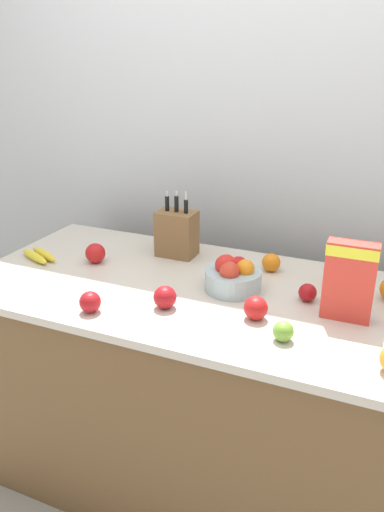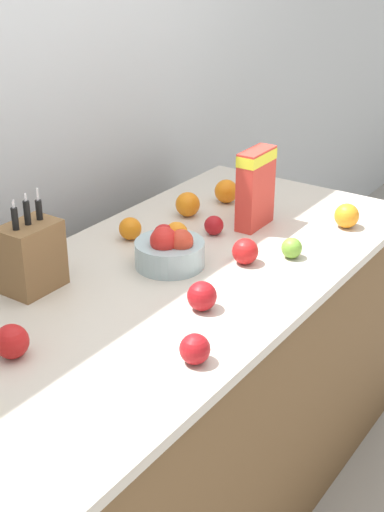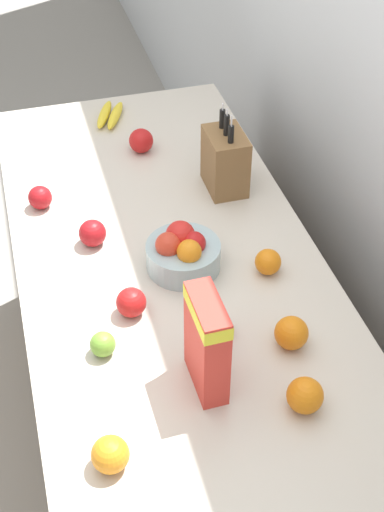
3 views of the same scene
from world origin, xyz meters
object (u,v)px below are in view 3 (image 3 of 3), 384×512
at_px(knife_block, 225,161).
at_px(apple_leftmost, 92,233).
at_px(apple_near_bananas, 40,197).
at_px(apple_rightmost, 218,325).
at_px(cereal_box, 207,340).
at_px(orange_mid_right, 305,395).
at_px(banana_bunch, 109,115).
at_px(apple_rear, 103,344).
at_px(orange_front_center, 291,333).
at_px(orange_back_center, 110,454).
at_px(fruit_bowl, 183,252).
at_px(orange_near_bowl, 268,262).
at_px(apple_by_knife_block, 131,302).
at_px(apple_front, 141,141).

relative_size(knife_block, apple_leftmost, 3.57).
relative_size(apple_near_bananas, apple_leftmost, 0.92).
bearing_deg(apple_leftmost, apple_rightmost, 29.39).
bearing_deg(cereal_box, orange_mid_right, 54.85).
height_order(cereal_box, banana_bunch, cereal_box).
relative_size(knife_block, apple_rear, 4.43).
height_order(knife_block, orange_front_center, knife_block).
height_order(cereal_box, orange_mid_right, cereal_box).
height_order(apple_rightmost, apple_rear, same).
relative_size(knife_block, apple_near_bananas, 3.87).
relative_size(banana_bunch, orange_back_center, 2.49).
relative_size(banana_bunch, apple_near_bananas, 2.81).
bearing_deg(orange_back_center, orange_front_center, 113.79).
bearing_deg(apple_rightmost, knife_block, 160.96).
xyz_separation_m(fruit_bowl, orange_back_center, (0.57, -0.31, -0.01)).
height_order(apple_near_bananas, orange_mid_right, orange_mid_right).
distance_m(apple_rightmost, orange_near_bowl, 0.27).
bearing_deg(fruit_bowl, apple_leftmost, -126.36).
bearing_deg(banana_bunch, apple_leftmost, -14.42).
bearing_deg(apple_by_knife_block, fruit_bowl, 128.34).
distance_m(apple_leftmost, orange_near_bowl, 0.51).
relative_size(apple_front, apple_leftmost, 1.04).
bearing_deg(banana_bunch, cereal_box, -0.09).
bearing_deg(orange_back_center, orange_near_bowl, 132.42).
bearing_deg(orange_mid_right, fruit_bowl, -165.29).
xyz_separation_m(apple_rightmost, orange_back_center, (0.30, -0.33, 0.01)).
bearing_deg(apple_rear, apple_front, 161.48).
height_order(apple_rightmost, apple_by_knife_block, apple_by_knife_block).
bearing_deg(orange_near_bowl, orange_back_center, -47.58).
relative_size(knife_block, banana_bunch, 1.38).
bearing_deg(knife_block, apple_rear, -40.40).
xyz_separation_m(apple_by_knife_block, orange_mid_right, (0.40, 0.32, 0.00)).
bearing_deg(orange_front_center, knife_block, 176.27).
xyz_separation_m(apple_near_bananas, apple_rightmost, (0.65, 0.37, -0.00)).
distance_m(apple_front, apple_leftmost, 0.50).
xyz_separation_m(apple_front, apple_leftmost, (0.44, -0.24, -0.00)).
bearing_deg(cereal_box, banana_bunch, 178.92).
xyz_separation_m(cereal_box, banana_bunch, (-1.26, 0.00, -0.13)).
bearing_deg(orange_back_center, banana_bunch, 169.53).
relative_size(apple_rear, apple_by_knife_block, 0.81).
distance_m(banana_bunch, apple_near_bananas, 0.55).
height_order(knife_block, cereal_box, knife_block).
relative_size(fruit_bowl, apple_rear, 3.25).
relative_size(orange_mid_right, orange_back_center, 1.04).
distance_m(apple_front, orange_near_bowl, 0.72).
height_order(apple_front, orange_near_bowl, apple_front).
bearing_deg(orange_front_center, banana_bunch, -168.98).
relative_size(fruit_bowl, orange_back_center, 2.52).
bearing_deg(fruit_bowl, apple_rear, -46.91).
bearing_deg(orange_back_center, apple_leftmost, 173.26).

